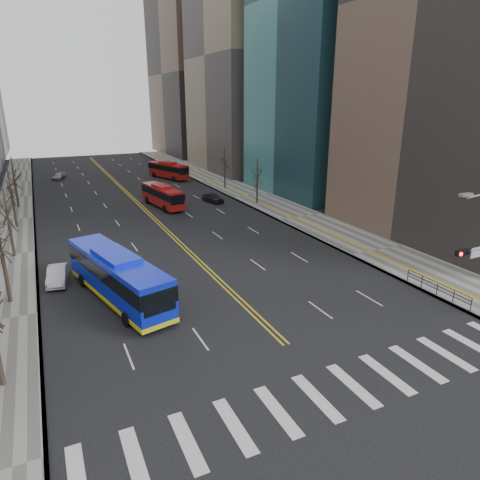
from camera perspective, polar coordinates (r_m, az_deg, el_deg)
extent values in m
plane|color=black|center=(24.65, 12.60, -19.09)|extent=(220.00, 220.00, 0.00)
cube|color=slate|center=(68.83, 1.45, 5.97)|extent=(7.00, 130.00, 0.15)
cube|color=slate|center=(61.96, -27.95, 2.41)|extent=(5.00, 130.00, 0.15)
cube|color=silver|center=(21.12, -20.92, -27.64)|extent=(0.70, 4.00, 0.01)
cube|color=silver|center=(21.22, -13.84, -26.54)|extent=(0.70, 4.00, 0.01)
cube|color=silver|center=(21.58, -7.07, -25.13)|extent=(0.70, 4.00, 0.01)
cube|color=silver|center=(22.19, -0.75, -23.50)|extent=(0.70, 4.00, 0.01)
cube|color=silver|center=(23.02, 5.03, -21.75)|extent=(0.70, 4.00, 0.01)
cube|color=silver|center=(24.06, 10.22, -19.96)|extent=(0.70, 4.00, 0.01)
cube|color=silver|center=(25.28, 14.84, -18.21)|extent=(0.70, 4.00, 0.01)
cube|color=silver|center=(26.65, 18.93, -16.53)|extent=(0.70, 4.00, 0.01)
cube|color=silver|center=(28.16, 22.54, -14.95)|extent=(0.70, 4.00, 0.01)
cube|color=silver|center=(29.77, 25.72, -13.50)|extent=(0.70, 4.00, 0.01)
cube|color=silver|center=(31.48, 28.54, -12.16)|extent=(0.70, 4.00, 0.01)
cube|color=gold|center=(72.70, -14.85, 5.97)|extent=(0.15, 100.00, 0.01)
cube|color=gold|center=(72.77, -14.54, 6.01)|extent=(0.15, 100.00, 0.01)
cube|color=gray|center=(96.43, 1.27, 23.20)|extent=(20.00, 26.00, 46.00)
cube|color=brown|center=(125.37, -6.17, 21.07)|extent=(18.00, 30.00, 42.00)
cube|color=black|center=(30.66, 27.56, -1.49)|extent=(1.10, 0.28, 0.38)
cylinder|color=#FF190C|center=(30.30, 27.38, -1.68)|extent=(0.24, 0.08, 0.24)
cylinder|color=black|center=(30.57, 27.79, -1.58)|extent=(0.24, 0.08, 0.24)
cylinder|color=black|center=(30.85, 28.19, -1.48)|extent=(0.24, 0.08, 0.24)
cube|color=silver|center=(31.74, 28.95, -1.47)|extent=(0.90, 0.06, 0.70)
cube|color=#999993|center=(29.25, 27.92, 5.35)|extent=(0.90, 0.35, 0.18)
cube|color=black|center=(36.88, 24.90, -5.21)|extent=(0.04, 6.00, 0.04)
cylinder|color=black|center=(35.45, 28.45, -7.58)|extent=(0.06, 0.06, 1.00)
cylinder|color=black|center=(36.24, 26.58, -6.73)|extent=(0.06, 0.06, 1.00)
cylinder|color=black|center=(37.07, 24.79, -5.92)|extent=(0.06, 0.06, 1.00)
cylinder|color=black|center=(37.94, 23.09, -5.13)|extent=(0.06, 0.06, 1.00)
cylinder|color=black|center=(38.85, 21.48, -4.38)|extent=(0.06, 0.06, 1.00)
cylinder|color=black|center=(36.56, -28.68, -4.63)|extent=(0.28, 0.28, 3.90)
cylinder|color=black|center=(47.02, -28.14, 0.05)|extent=(0.28, 0.28, 3.60)
cylinder|color=black|center=(57.61, -27.85, 3.34)|extent=(0.28, 0.28, 4.00)
cylinder|color=black|center=(68.38, -27.61, 5.36)|extent=(0.28, 0.28, 3.80)
cylinder|color=black|center=(63.46, 2.28, 6.45)|extent=(0.28, 0.28, 3.50)
cylinder|color=black|center=(74.09, -2.03, 8.27)|extent=(0.28, 0.28, 3.75)
cube|color=#0E21DB|center=(34.02, -16.00, -4.66)|extent=(5.81, 13.41, 3.15)
cube|color=black|center=(33.80, -16.08, -3.73)|extent=(5.87, 13.45, 1.12)
cube|color=#0E21DB|center=(33.42, -16.25, -2.01)|extent=(3.23, 4.99, 0.40)
cube|color=yellow|center=(34.57, -15.80, -6.77)|extent=(5.87, 13.45, 0.35)
cylinder|color=black|center=(30.63, -14.91, -10.19)|extent=(0.53, 1.04, 1.00)
cylinder|color=black|center=(31.66, -10.37, -8.86)|extent=(0.53, 1.04, 1.00)
cylinder|color=black|center=(37.81, -20.29, -5.11)|extent=(0.53, 1.04, 1.00)
cylinder|color=black|center=(38.65, -16.48, -4.19)|extent=(0.53, 1.04, 1.00)
cube|color=#B31613|center=(62.42, -10.30, 5.84)|extent=(3.65, 10.12, 2.53)
cube|color=black|center=(62.31, -10.33, 6.30)|extent=(3.71, 10.15, 0.92)
cube|color=#B31613|center=(62.14, -10.38, 7.06)|extent=(2.28, 3.69, 0.40)
cylinder|color=black|center=(59.40, -10.01, 4.12)|extent=(0.44, 1.03, 1.00)
cylinder|color=black|center=(60.30, -8.05, 4.43)|extent=(0.44, 1.03, 1.00)
cylinder|color=black|center=(65.12, -12.28, 5.22)|extent=(0.44, 1.03, 1.00)
cylinder|color=black|center=(65.93, -10.46, 5.50)|extent=(0.44, 1.03, 1.00)
cube|color=#B31613|center=(85.00, -9.55, 9.17)|extent=(5.56, 10.24, 2.58)
cube|color=black|center=(84.92, -9.57, 9.52)|extent=(5.62, 10.28, 0.94)
cube|color=#B31613|center=(84.80, -9.60, 10.10)|extent=(2.91, 3.93, 0.40)
cylinder|color=black|center=(81.95, -8.83, 8.06)|extent=(0.62, 1.04, 1.00)
cylinder|color=black|center=(83.30, -7.56, 8.29)|extent=(0.62, 1.04, 1.00)
cylinder|color=black|center=(87.16, -11.38, 8.53)|extent=(0.62, 1.04, 1.00)
cylinder|color=black|center=(88.43, -10.15, 8.74)|extent=(0.62, 1.04, 1.00)
imported|color=silver|center=(39.25, -23.19, -4.31)|extent=(2.03, 4.37, 1.39)
imported|color=black|center=(64.50, -3.65, 5.65)|extent=(2.60, 4.30, 1.37)
imported|color=gray|center=(90.21, -23.01, 7.83)|extent=(3.03, 4.45, 1.20)
imported|color=black|center=(88.89, -8.52, 8.98)|extent=(3.63, 5.30, 1.35)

